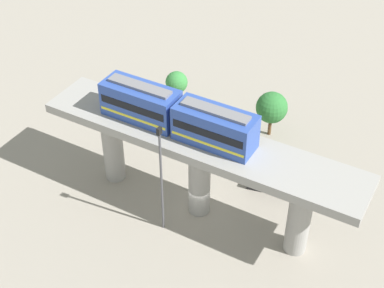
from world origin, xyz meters
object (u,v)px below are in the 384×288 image
object	(u,v)px
train	(177,114)
parked_car_black	(271,181)
signal_post	(161,176)
parked_car_orange	(186,122)
tree_near_viaduct	(272,108)
tree_mid_lot	(177,83)

from	to	relation	value
train	parked_car_black	bearing A→B (deg)	-48.36
train	signal_post	bearing A→B (deg)	-171.79
train	parked_car_black	distance (m)	12.58
train	parked_car_orange	bearing A→B (deg)	26.39
train	tree_near_viaduct	size ratio (longest dim) A/B	2.70
parked_car_black	signal_post	xyz separation A→B (m)	(-9.22, 6.06, 5.21)
train	parked_car_orange	xyz separation A→B (m)	(9.88, 4.91, -9.03)
parked_car_black	tree_near_viaduct	distance (m)	8.58
train	tree_near_viaduct	distance (m)	15.07
parked_car_orange	tree_mid_lot	xyz separation A→B (m)	(3.37, 3.11, 2.09)
train	tree_near_viaduct	world-z (taller)	train
tree_near_viaduct	tree_mid_lot	xyz separation A→B (m)	(-0.01, 11.20, -0.54)
train	tree_mid_lot	bearing A→B (deg)	31.17
parked_car_orange	tree_mid_lot	world-z (taller)	tree_mid_lot
tree_near_viaduct	tree_mid_lot	distance (m)	11.21
parked_car_orange	signal_post	world-z (taller)	signal_post
parked_car_black	signal_post	size ratio (longest dim) A/B	0.41
signal_post	parked_car_orange	bearing A→B (deg)	22.11
train	tree_mid_lot	size ratio (longest dim) A/B	3.31
train	tree_mid_lot	world-z (taller)	train
train	signal_post	distance (m)	5.14
tree_near_viaduct	train	bearing A→B (deg)	166.51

